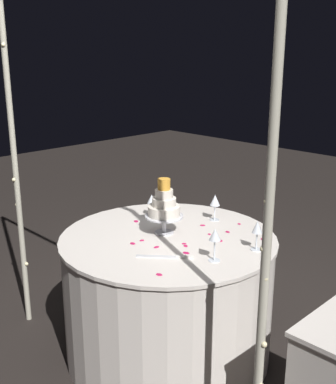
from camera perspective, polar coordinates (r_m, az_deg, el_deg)
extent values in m
plane|color=black|center=(3.10, 0.00, -18.21)|extent=(12.00, 12.00, 0.00)
cylinder|color=#B7B29E|center=(1.75, 11.69, -4.46)|extent=(0.04, 0.04, 2.30)
cylinder|color=#B7B29E|center=(3.13, -17.77, 4.32)|extent=(0.04, 0.04, 2.30)
sphere|color=#F9EAB2|center=(3.37, -16.67, -7.75)|extent=(0.02, 0.02, 0.02)
sphere|color=#F9EAB2|center=(3.15, -17.79, 1.39)|extent=(0.02, 0.02, 0.02)
sphere|color=#F9EAB2|center=(3.22, -17.32, -1.67)|extent=(0.02, 0.02, 0.02)
sphere|color=#F9EAB2|center=(1.81, 11.44, -9.97)|extent=(0.02, 0.02, 0.02)
sphere|color=#F9EAB2|center=(3.34, -16.39, -8.17)|extent=(0.02, 0.02, 0.02)
sphere|color=#F9EAB2|center=(1.77, 11.18, -6.62)|extent=(0.02, 0.02, 0.02)
sphere|color=#F9EAB2|center=(3.08, -18.76, 16.33)|extent=(0.02, 0.02, 0.02)
sphere|color=#F9EAB2|center=(1.71, 11.64, -1.07)|extent=(0.02, 0.02, 0.02)
sphere|color=#F9EAB2|center=(3.21, -17.44, -1.41)|extent=(0.02, 0.02, 0.02)
sphere|color=#F9EAB2|center=(1.94, 11.30, -17.27)|extent=(0.02, 0.02, 0.02)
sphere|color=#F9EAB2|center=(3.05, -18.91, 16.16)|extent=(0.02, 0.02, 0.02)
cylinder|color=silver|center=(2.91, 0.00, -12.30)|extent=(1.21, 1.21, 0.73)
cylinder|color=silver|center=(2.75, 0.00, -5.46)|extent=(1.23, 1.23, 0.02)
cylinder|color=silver|center=(2.79, -0.46, -4.80)|extent=(0.11, 0.11, 0.01)
cylinder|color=silver|center=(2.78, -0.47, -3.86)|extent=(0.02, 0.02, 0.09)
cylinder|color=silver|center=(2.76, -0.47, -2.89)|extent=(0.22, 0.22, 0.01)
cylinder|color=silver|center=(2.75, -0.47, -2.22)|extent=(0.19, 0.19, 0.06)
cylinder|color=silver|center=(2.73, -0.47, -1.17)|extent=(0.14, 0.14, 0.05)
cylinder|color=silver|center=(2.72, -0.48, -0.19)|extent=(0.10, 0.10, 0.05)
cylinder|color=gold|center=(2.70, -0.48, 0.94)|extent=(0.07, 0.07, 0.06)
cylinder|color=silver|center=(3.02, 5.52, -3.29)|extent=(0.06, 0.06, 0.00)
cylinder|color=silver|center=(3.00, 5.54, -2.42)|extent=(0.01, 0.01, 0.09)
cone|color=silver|center=(2.98, 5.59, -0.95)|extent=(0.06, 0.06, 0.07)
cylinder|color=silver|center=(2.61, 10.38, -6.71)|extent=(0.06, 0.06, 0.00)
cylinder|color=silver|center=(2.59, 10.43, -5.72)|extent=(0.01, 0.01, 0.09)
cone|color=silver|center=(2.56, 10.52, -4.07)|extent=(0.05, 0.05, 0.07)
cylinder|color=silver|center=(2.45, 5.49, -8.06)|extent=(0.06, 0.06, 0.00)
cylinder|color=silver|center=(2.43, 5.53, -6.86)|extent=(0.01, 0.01, 0.11)
cone|color=silver|center=(2.40, 5.58, -5.01)|extent=(0.06, 0.06, 0.06)
cylinder|color=silver|center=(3.07, -1.92, -2.85)|extent=(0.06, 0.06, 0.00)
cylinder|color=silver|center=(3.06, -1.93, -2.08)|extent=(0.01, 0.01, 0.08)
cone|color=silver|center=(3.04, -1.95, -0.82)|extent=(0.06, 0.06, 0.06)
cube|color=silver|center=(2.48, -1.27, -7.64)|extent=(0.18, 0.16, 0.01)
cube|color=white|center=(2.47, 1.99, -7.67)|extent=(0.08, 0.07, 0.01)
ellipsoid|color=#C61951|center=(2.76, 11.21, -5.47)|extent=(0.05, 0.05, 0.00)
ellipsoid|color=#C61951|center=(2.98, -3.81, -3.47)|extent=(0.05, 0.04, 0.00)
ellipsoid|color=#C61951|center=(2.70, 6.16, -5.73)|extent=(0.04, 0.04, 0.00)
ellipsoid|color=#C61951|center=(2.64, 1.91, -6.13)|extent=(0.03, 0.03, 0.00)
ellipsoid|color=#C61951|center=(2.96, 8.42, -3.76)|extent=(0.03, 0.02, 0.00)
ellipsoid|color=#C61951|center=(2.69, -3.11, -5.73)|extent=(0.03, 0.03, 0.00)
ellipsoid|color=#C61951|center=(2.60, -1.37, -6.53)|extent=(0.03, 0.03, 0.00)
ellipsoid|color=#C61951|center=(2.65, -4.20, -6.08)|extent=(0.04, 0.03, 0.00)
ellipsoid|color=#C61951|center=(2.30, -1.05, -9.74)|extent=(0.04, 0.03, 0.00)
ellipsoid|color=#C61951|center=(2.92, 4.12, -3.95)|extent=(0.04, 0.04, 0.00)
ellipsoid|color=#C61951|center=(2.53, 2.15, -7.21)|extent=(0.04, 0.03, 0.00)
ellipsoid|color=#C61951|center=(2.83, 7.06, -4.70)|extent=(0.04, 0.03, 0.00)
ellipsoid|color=#C61951|center=(2.78, 4.91, -4.99)|extent=(0.03, 0.02, 0.00)
ellipsoid|color=#C61951|center=(2.62, 2.09, -6.39)|extent=(0.04, 0.04, 0.00)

